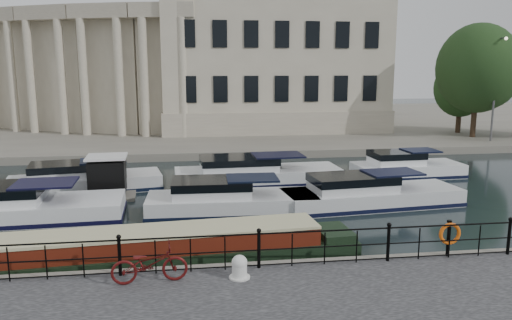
{
  "coord_description": "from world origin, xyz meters",
  "views": [
    {
      "loc": [
        -1.99,
        -16.06,
        6.43
      ],
      "look_at": [
        0.5,
        2.0,
        3.0
      ],
      "focal_mm": 35.0,
      "sensor_mm": 36.0,
      "label": 1
    }
  ],
  "objects_px": {
    "life_ring_post": "(450,234)",
    "mooring_bollard": "(239,267)",
    "bicycle": "(149,264)",
    "narrowboat": "(148,255)",
    "harbour_hut": "(108,179)"
  },
  "relations": [
    {
      "from": "harbour_hut",
      "to": "life_ring_post",
      "type": "bearing_deg",
      "value": -45.68
    },
    {
      "from": "life_ring_post",
      "to": "narrowboat",
      "type": "distance_m",
      "value": 9.63
    },
    {
      "from": "mooring_bollard",
      "to": "life_ring_post",
      "type": "relative_size",
      "value": 0.58
    },
    {
      "from": "bicycle",
      "to": "mooring_bollard",
      "type": "relative_size",
      "value": 3.1
    },
    {
      "from": "narrowboat",
      "to": "mooring_bollard",
      "type": "bearing_deg",
      "value": -48.4
    },
    {
      "from": "mooring_bollard",
      "to": "harbour_hut",
      "type": "distance_m",
      "value": 12.88
    },
    {
      "from": "mooring_bollard",
      "to": "narrowboat",
      "type": "xyz_separation_m",
      "value": [
        -2.73,
        2.62,
        -0.5
      ]
    },
    {
      "from": "mooring_bollard",
      "to": "harbour_hut",
      "type": "height_order",
      "value": "harbour_hut"
    },
    {
      "from": "mooring_bollard",
      "to": "narrowboat",
      "type": "bearing_deg",
      "value": 136.2
    },
    {
      "from": "life_ring_post",
      "to": "mooring_bollard",
      "type": "bearing_deg",
      "value": -173.97
    },
    {
      "from": "bicycle",
      "to": "life_ring_post",
      "type": "bearing_deg",
      "value": -90.28
    },
    {
      "from": "bicycle",
      "to": "life_ring_post",
      "type": "height_order",
      "value": "life_ring_post"
    },
    {
      "from": "narrowboat",
      "to": "life_ring_post",
      "type": "bearing_deg",
      "value": -16.1
    },
    {
      "from": "mooring_bollard",
      "to": "narrowboat",
      "type": "height_order",
      "value": "mooring_bollard"
    },
    {
      "from": "harbour_hut",
      "to": "narrowboat",
      "type": "bearing_deg",
      "value": -77.12
    }
  ]
}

